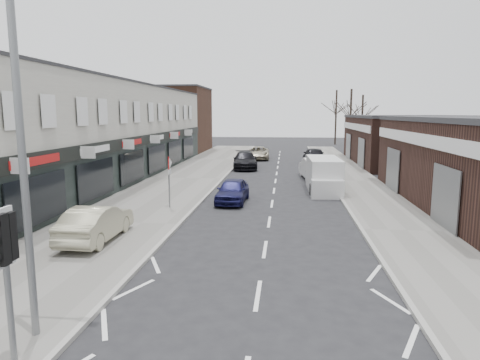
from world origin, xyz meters
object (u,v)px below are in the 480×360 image
(warning_sign, at_px, (169,167))
(parked_car_right_a, at_px, (314,168))
(sedan_on_pavement, at_px, (96,223))
(parked_car_left_c, at_px, (258,153))
(parked_car_left_b, at_px, (245,160))
(parked_car_right_b, at_px, (314,156))
(parked_car_left_a, at_px, (233,191))
(traffic_light, at_px, (4,251))
(street_lamp, at_px, (28,128))
(pedestrian, at_px, (9,226))
(white_van, at_px, (324,176))

(warning_sign, relative_size, parked_car_right_a, 0.54)
(sedan_on_pavement, distance_m, parked_car_left_c, 31.03)
(parked_car_left_b, distance_m, parked_car_right_b, 7.66)
(parked_car_right_a, bearing_deg, parked_car_left_a, 54.78)
(parked_car_right_a, bearing_deg, sedan_on_pavement, 55.64)
(traffic_light, xyz_separation_m, parked_car_left_a, (2.20, 16.16, -1.75))
(sedan_on_pavement, xyz_separation_m, parked_car_right_b, (9.88, 27.01, 0.03))
(traffic_light, bearing_deg, parked_car_left_b, 87.17)
(parked_car_right_a, bearing_deg, street_lamp, 66.95)
(sedan_on_pavement, height_order, parked_car_left_c, sedan_on_pavement)
(pedestrian, bearing_deg, parked_car_left_b, -104.65)
(sedan_on_pavement, bearing_deg, parked_car_left_c, -97.80)
(white_van, distance_m, parked_car_left_b, 12.11)
(white_van, distance_m, pedestrian, 18.16)
(street_lamp, xyz_separation_m, sedan_on_pavement, (-1.89, 6.86, -3.82))
(street_lamp, bearing_deg, parked_car_left_b, 86.82)
(pedestrian, bearing_deg, street_lamp, 129.30)
(street_lamp, relative_size, sedan_on_pavement, 1.94)
(traffic_light, bearing_deg, parked_car_right_b, 77.36)
(pedestrian, height_order, parked_car_left_b, pedestrian)
(parked_car_left_a, relative_size, parked_car_left_b, 0.76)
(parked_car_left_a, bearing_deg, white_van, 39.80)
(sedan_on_pavement, relative_size, parked_car_right_b, 0.85)
(parked_car_left_b, xyz_separation_m, parked_car_right_a, (5.76, -5.56, 0.08))
(parked_car_left_a, height_order, parked_car_right_a, parked_car_right_a)
(pedestrian, xyz_separation_m, parked_car_left_a, (7.00, 9.19, -0.24))
(parked_car_left_a, distance_m, parked_car_left_c, 22.65)
(parked_car_left_c, height_order, parked_car_right_b, parked_car_right_b)
(warning_sign, distance_m, white_van, 10.48)
(parked_car_left_a, height_order, parked_car_left_c, parked_car_left_c)
(white_van, relative_size, parked_car_right_b, 1.12)
(parked_car_left_c, bearing_deg, warning_sign, -98.89)
(street_lamp, xyz_separation_m, pedestrian, (-4.67, 5.76, -3.72))
(traffic_light, relative_size, street_lamp, 0.39)
(traffic_light, relative_size, parked_car_left_c, 0.64)
(pedestrian, distance_m, parked_car_left_a, 11.56)
(white_van, height_order, parked_car_right_a, white_van)
(pedestrian, xyz_separation_m, parked_car_left_b, (6.32, 23.81, -0.16))
(street_lamp, bearing_deg, parked_car_right_b, 76.72)
(pedestrian, relative_size, parked_car_right_a, 0.31)
(parked_car_left_a, relative_size, parked_car_right_a, 0.78)
(parked_car_right_a, distance_m, parked_car_right_b, 9.88)
(warning_sign, distance_m, parked_car_right_a, 13.86)
(sedan_on_pavement, height_order, parked_car_left_b, parked_car_left_b)
(sedan_on_pavement, distance_m, parked_car_right_b, 28.75)
(street_lamp, xyz_separation_m, parked_car_right_b, (7.99, 33.86, -3.79))
(street_lamp, bearing_deg, parked_car_right_a, 72.85)
(warning_sign, height_order, parked_car_left_c, warning_sign)
(sedan_on_pavement, bearing_deg, parked_car_left_a, -117.49)
(white_van, distance_m, parked_car_right_a, 4.94)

